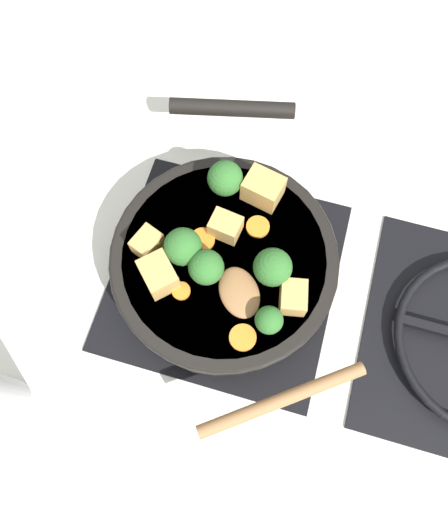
{
  "coord_description": "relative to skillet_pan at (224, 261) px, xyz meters",
  "views": [
    {
      "loc": [
        0.21,
        0.06,
        0.68
      ],
      "look_at": [
        0.0,
        0.0,
        0.08
      ],
      "focal_mm": 35.0,
      "sensor_mm": 36.0,
      "label": 1
    }
  ],
  "objects": [
    {
      "name": "skillet_pan",
      "position": [
        0.0,
        0.0,
        0.0
      ],
      "size": [
        0.41,
        0.3,
        0.06
      ],
      "color": "black",
      "rests_on": "front_burner_grate"
    },
    {
      "name": "carrot_slice_edge_slice",
      "position": [
        -0.01,
        -0.03,
        0.03
      ],
      "size": [
        0.03,
        0.03,
        0.01
      ],
      "primitive_type": "cylinder",
      "color": "orange",
      "rests_on": "skillet_pan"
    },
    {
      "name": "carrot_slice_near_center",
      "position": [
        0.06,
        -0.04,
        0.03
      ],
      "size": [
        0.02,
        0.02,
        0.01
      ],
      "primitive_type": "cylinder",
      "color": "orange",
      "rests_on": "skillet_pan"
    },
    {
      "name": "carrot_slice_under_broccoli",
      "position": [
        -0.05,
        0.03,
        0.03
      ],
      "size": [
        0.03,
        0.03,
        0.01
      ],
      "primitive_type": "cylinder",
      "color": "orange",
      "rests_on": "skillet_pan"
    },
    {
      "name": "ground_plane",
      "position": [
        0.0,
        0.0,
        -0.06
      ],
      "size": [
        2.4,
        2.4,
        0.0
      ],
      "primitive_type": "plane",
      "color": "silver"
    },
    {
      "name": "tofu_cube_west_chunk",
      "position": [
        -0.03,
        -0.01,
        0.04
      ],
      "size": [
        0.04,
        0.04,
        0.03
      ],
      "primitive_type": "cube",
      "rotation": [
        0.0,
        0.0,
        4.57
      ],
      "color": "tan",
      "rests_on": "skillet_pan"
    },
    {
      "name": "tofu_cube_back_piece",
      "position": [
        -0.09,
        0.03,
        0.04
      ],
      "size": [
        0.05,
        0.06,
        0.04
      ],
      "primitive_type": "cube",
      "rotation": [
        0.0,
        0.0,
        1.34
      ],
      "color": "tan",
      "rests_on": "skillet_pan"
    },
    {
      "name": "front_burner_grate",
      "position": [
        0.0,
        0.0,
        -0.05
      ],
      "size": [
        0.31,
        0.31,
        0.03
      ],
      "color": "black",
      "rests_on": "ground_plane"
    },
    {
      "name": "broccoli_floret_west_rim",
      "position": [
        0.03,
        -0.01,
        0.05
      ],
      "size": [
        0.04,
        0.04,
        0.05
      ],
      "color": "#709956",
      "rests_on": "skillet_pan"
    },
    {
      "name": "tofu_cube_east_chunk",
      "position": [
        0.02,
        -0.1,
        0.04
      ],
      "size": [
        0.04,
        0.04,
        0.03
      ],
      "primitive_type": "cube",
      "rotation": [
        0.0,
        0.0,
        5.92
      ],
      "color": "tan",
      "rests_on": "skillet_pan"
    },
    {
      "name": "carrot_slice_orange_thin",
      "position": [
        0.1,
        0.05,
        0.03
      ],
      "size": [
        0.03,
        0.03,
        0.01
      ],
      "primitive_type": "cylinder",
      "color": "orange",
      "rests_on": "skillet_pan"
    },
    {
      "name": "broccoli_floret_center_top",
      "position": [
        0.01,
        0.06,
        0.05
      ],
      "size": [
        0.05,
        0.05,
        0.05
      ],
      "color": "#709956",
      "rests_on": "skillet_pan"
    },
    {
      "name": "tofu_cube_near_handle",
      "position": [
        0.04,
        0.1,
        0.04
      ],
      "size": [
        0.04,
        0.04,
        0.03
      ],
      "primitive_type": "cube",
      "rotation": [
        0.0,
        0.0,
        0.19
      ],
      "color": "tan",
      "rests_on": "skillet_pan"
    },
    {
      "name": "broccoli_floret_near_spoon",
      "position": [
        0.07,
        0.08,
        0.05
      ],
      "size": [
        0.03,
        0.03,
        0.04
      ],
      "color": "#709956",
      "rests_on": "skillet_pan"
    },
    {
      "name": "wooden_spoon",
      "position": [
        0.1,
        0.08,
        0.03
      ],
      "size": [
        0.22,
        0.21,
        0.02
      ],
      "color": "olive",
      "rests_on": "skillet_pan"
    },
    {
      "name": "broccoli_floret_north_edge",
      "position": [
        0.02,
        -0.05,
        0.05
      ],
      "size": [
        0.05,
        0.05,
        0.05
      ],
      "color": "#709956",
      "rests_on": "skillet_pan"
    },
    {
      "name": "broccoli_floret_east_rim",
      "position": [
        -0.09,
        -0.02,
        0.05
      ],
      "size": [
        0.05,
        0.05,
        0.05
      ],
      "color": "#709956",
      "rests_on": "skillet_pan"
    },
    {
      "name": "tofu_cube_center_large",
      "position": [
        0.05,
        -0.07,
        0.04
      ],
      "size": [
        0.06,
        0.06,
        0.04
      ],
      "primitive_type": "cube",
      "rotation": [
        0.0,
        0.0,
        3.92
      ],
      "color": "tan",
      "rests_on": "skillet_pan"
    }
  ]
}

